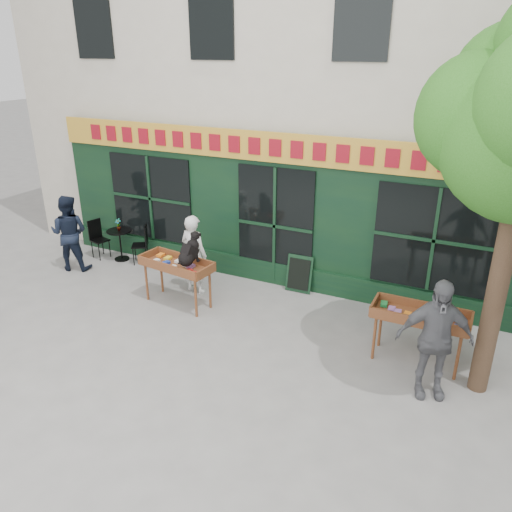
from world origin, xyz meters
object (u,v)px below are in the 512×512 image
Objects in this scene: book_cart_right at (420,318)px; man_left at (69,233)px; bistro_table at (120,239)px; woman at (194,254)px; dog at (189,248)px; man_right at (434,339)px; book_cart_center at (177,267)px.

man_left is at bearing 177.35° from book_cart_right.
bistro_table is at bearing 170.05° from book_cart_right.
woman is at bearing 172.36° from book_cart_right.
dog is 0.32× the size of man_right.
dog is at bearing -0.55° from book_cart_center.
book_cart_center is 0.59m from dog.
woman reaches higher than dog.
bistro_table is (-2.55, 0.66, -0.30)m from woman.
man_right is at bearing -1.09° from book_cart_center.
woman is 5.18m from man_right.
book_cart_center is at bearing 97.58° from woman.
woman is 0.95× the size of man_left.
book_cart_center is at bearing 179.45° from dog.
man_right is (0.30, -0.75, 0.12)m from book_cart_right.
man_right is at bearing -15.35° from bistro_table.
book_cart_right is at bearing 8.11° from dog.
bistro_table is at bearing 162.48° from dog.
book_cart_right is 0.85× the size of man_left.
book_cart_right is (4.33, 0.04, -0.47)m from dog.
man_right reaches higher than woman.
book_cart_center is 4.68m from book_cart_right.
man_left reaches higher than bistro_table.
bistro_table is (-2.55, 1.31, -0.28)m from book_cart_center.
book_cart_right is at bearing 92.17° from man_right.
woman is 2.65m from bistro_table.
dog is 4.70m from man_right.
man_left is at bearing -179.62° from book_cart_center.
woman reaches higher than book_cart_center.
woman reaches higher than bistro_table.
book_cart_center is 2.06× the size of bistro_table.
book_cart_right is at bearing 7.46° from book_cart_center.
woman is at bearing 163.83° from man_left.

